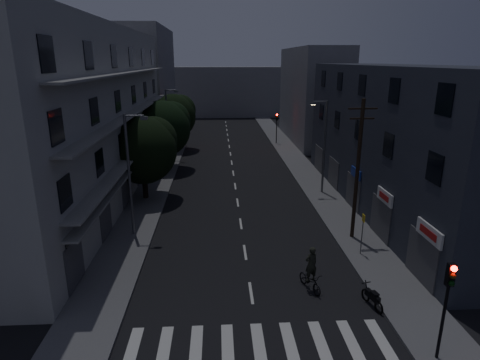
{
  "coord_description": "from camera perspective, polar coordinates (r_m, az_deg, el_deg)",
  "views": [
    {
      "loc": [
        -1.57,
        -15.8,
        11.36
      ],
      "look_at": [
        0.0,
        12.0,
        3.0
      ],
      "focal_mm": 30.0,
      "sensor_mm": 36.0,
      "label": 1
    }
  ],
  "objects": [
    {
      "name": "street_lamp_left_far",
      "position": [
        47.92,
        -10.19,
        8.34
      ],
      "size": [
        1.51,
        0.25,
        8.0
      ],
      "color": "#515458",
      "rests_on": "sidewalk_left"
    },
    {
      "name": "street_lamp_left_near",
      "position": [
        26.72,
        -15.29,
        1.45
      ],
      "size": [
        1.51,
        0.25,
        8.0
      ],
      "color": "slate",
      "rests_on": "sidewalk_left"
    },
    {
      "name": "building_left",
      "position": [
        35.63,
        -20.43,
        8.64
      ],
      "size": [
        7.0,
        36.0,
        14.0
      ],
      "color": "#9D9D98",
      "rests_on": "ground"
    },
    {
      "name": "building_right",
      "position": [
        33.26,
        20.99,
        5.45
      ],
      "size": [
        6.19,
        28.0,
        11.0
      ],
      "color": "#292C37",
      "rests_on": "ground"
    },
    {
      "name": "sidewalk_right",
      "position": [
        43.29,
        8.98,
        1.39
      ],
      "size": [
        3.0,
        90.0,
        0.15
      ],
      "primitive_type": "cube",
      "color": "#565659",
      "rests_on": "ground"
    },
    {
      "name": "street_lamp_right",
      "position": [
        35.13,
        11.78,
        5.26
      ],
      "size": [
        1.51,
        0.25,
        8.0
      ],
      "color": "#595C61",
      "rests_on": "sidewalk_right"
    },
    {
      "name": "tree_mid",
      "position": [
        43.09,
        -10.92,
        7.48
      ],
      "size": [
        5.88,
        5.88,
        7.24
      ],
      "color": "black",
      "rests_on": "sidewalk_left"
    },
    {
      "name": "utility_pole",
      "position": [
        26.26,
        16.4,
        1.71
      ],
      "size": [
        1.8,
        0.24,
        9.0
      ],
      "color": "black",
      "rests_on": "sidewalk_right"
    },
    {
      "name": "building_far_end",
      "position": [
        86.05,
        -2.23,
        12.46
      ],
      "size": [
        24.0,
        8.0,
        10.0
      ],
      "primitive_type": "cube",
      "color": "slate",
      "rests_on": "ground"
    },
    {
      "name": "traffic_signal_far_left",
      "position": [
        56.03,
        -8.08,
        8.07
      ],
      "size": [
        0.28,
        0.37,
        4.1
      ],
      "color": "black",
      "rests_on": "sidewalk_left"
    },
    {
      "name": "building_far_right",
      "position": [
        59.57,
        10.16,
        11.78
      ],
      "size": [
        6.0,
        20.0,
        13.0
      ],
      "primitive_type": "cube",
      "color": "slate",
      "rests_on": "ground"
    },
    {
      "name": "building_far_left",
      "position": [
        64.73,
        -12.85,
        13.34
      ],
      "size": [
        6.0,
        20.0,
        16.0
      ],
      "primitive_type": "cube",
      "color": "slate",
      "rests_on": "ground"
    },
    {
      "name": "motorcycle",
      "position": [
        20.95,
        18.29,
        -15.67
      ],
      "size": [
        0.63,
        1.68,
        1.1
      ],
      "rotation": [
        0.0,
        0.0,
        0.24
      ],
      "color": "black",
      "rests_on": "ground"
    },
    {
      "name": "bus_stop_sign",
      "position": [
        24.92,
        17.06,
        -6.4
      ],
      "size": [
        0.06,
        0.35,
        2.52
      ],
      "color": "#595B60",
      "rests_on": "sidewalk_right"
    },
    {
      "name": "tree_near",
      "position": [
        33.92,
        -13.6,
        4.53
      ],
      "size": [
        5.6,
        5.6,
        6.91
      ],
      "color": "black",
      "rests_on": "sidewalk_left"
    },
    {
      "name": "traffic_signal_far_right",
      "position": [
        56.18,
        5.25,
        8.19
      ],
      "size": [
        0.28,
        0.37,
        4.1
      ],
      "color": "black",
      "rests_on": "sidewalk_right"
    },
    {
      "name": "sidewalk_left",
      "position": [
        42.74,
        -11.09,
        1.09
      ],
      "size": [
        3.0,
        90.0,
        0.15
      ],
      "primitive_type": "cube",
      "color": "#565659",
      "rests_on": "ground"
    },
    {
      "name": "lane_markings",
      "position": [
        48.43,
        -1.29,
        3.15
      ],
      "size": [
        0.15,
        60.5,
        0.01
      ],
      "color": "beige",
      "rests_on": "ground"
    },
    {
      "name": "cyclist",
      "position": [
        21.34,
        9.99,
        -13.21
      ],
      "size": [
        1.3,
        2.0,
        2.4
      ],
      "rotation": [
        0.0,
        0.0,
        0.37
      ],
      "color": "black",
      "rests_on": "ground"
    },
    {
      "name": "tree_far",
      "position": [
        52.78,
        -9.42,
        9.14
      ],
      "size": [
        5.75,
        5.75,
        7.11
      ],
      "color": "black",
      "rests_on": "sidewalk_left"
    },
    {
      "name": "crosswalk",
      "position": [
        17.94,
        2.73,
        -22.58
      ],
      "size": [
        10.9,
        3.0,
        0.01
      ],
      "color": "beige",
      "rests_on": "ground"
    },
    {
      "name": "traffic_signal_near",
      "position": [
        17.27,
        27.49,
        -13.94
      ],
      "size": [
        0.28,
        0.37,
        4.1
      ],
      "color": "black",
      "rests_on": "sidewalk_right"
    },
    {
      "name": "ground",
      "position": [
        42.38,
        -0.99,
        1.16
      ],
      "size": [
        160.0,
        160.0,
        0.0
      ],
      "primitive_type": "plane",
      "color": "black",
      "rests_on": "ground"
    }
  ]
}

